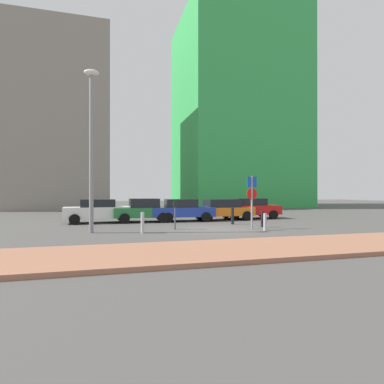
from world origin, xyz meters
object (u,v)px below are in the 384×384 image
Objects in this scene: parked_car_green at (145,210)px; traffic_bollard_mid at (233,216)px; parked_car_blue at (182,210)px; street_lamp at (91,138)px; parked_car_white at (99,211)px; parking_sign_post at (252,196)px; traffic_bollard_edge at (142,223)px; parking_meter at (175,212)px; parked_car_orange at (222,209)px; traffic_bollard_far at (265,222)px; traffic_bollard_near at (262,219)px; parked_car_red at (249,208)px.

traffic_bollard_mid is (4.95, -2.98, -0.26)m from parked_car_green.
parked_car_blue is (2.48, -0.15, -0.01)m from parked_car_green.
parked_car_blue is 0.55× the size of street_lamp.
parking_sign_post is (7.84, -5.71, 0.97)m from parked_car_white.
parked_car_green is 5.79m from traffic_bollard_edge.
parking_meter is at bearing 4.00° from street_lamp.
parked_car_orange is at bearing 85.10° from parking_sign_post.
street_lamp is 8.97× the size of traffic_bollard_far.
parked_car_blue is 4.91× the size of traffic_bollard_far.
parked_car_blue is at bearing 114.50° from parking_sign_post.
parked_car_green reaches higher than traffic_bollard_edge.
parked_car_white is at bearing 150.55° from traffic_bollard_near.
parked_car_green is 8.25m from traffic_bollard_far.
parking_meter is at bearing -107.97° from parked_car_blue.
parking_sign_post is at bearing -65.50° from parked_car_blue.
traffic_bollard_far is at bearing -83.64° from traffic_bollard_mid.
parking_sign_post reaches higher than traffic_bollard_mid.
parked_car_red reaches higher than traffic_bollard_near.
parked_car_blue is at bearing -177.22° from parked_car_orange.
parking_sign_post reaches higher than traffic_bollard_edge.
parked_car_red is at bearing 65.43° from parking_sign_post.
parked_car_red is 1.60× the size of parking_sign_post.
parked_car_white is 1.03× the size of parked_car_orange.
parked_car_red is 7.29m from traffic_bollard_far.
parking_sign_post is at bearing -12.65° from parking_meter.
parking_sign_post is 2.69× the size of traffic_bollard_mid.
parking_meter is (-1.47, -4.53, 0.16)m from parked_car_blue.
parked_car_orange is 2.40m from parked_car_red.
traffic_bollard_edge is (-6.72, -0.88, 0.05)m from traffic_bollard_near.
parked_car_white is 8.44m from traffic_bollard_mid.
street_lamp reaches higher than traffic_bollard_far.
parking_sign_post is at bearing 116.72° from traffic_bollard_far.
parking_meter is 4.96m from traffic_bollard_near.
parked_car_red is at bearing 13.85° from parked_car_orange.
street_lamp is at bearing 171.06° from traffic_bollard_far.
parking_sign_post reaches higher than parked_car_green.
traffic_bollard_far is (5.32, -6.30, -0.35)m from parked_car_green.
parking_sign_post is 1.79m from traffic_bollard_near.
parked_car_red is 4.98× the size of traffic_bollard_near.
parked_car_red is (7.75, 0.56, 0.01)m from parked_car_green.
street_lamp reaches higher than traffic_bollard_edge.
street_lamp reaches higher than parked_car_green.
parked_car_red reaches higher than parked_car_orange.
parked_car_blue is at bearing 72.03° from parking_meter.
parked_car_white is at bearing 128.96° from parking_meter.
parked_car_green reaches higher than parked_car_blue.
traffic_bollard_far is at bearing -90.99° from parked_car_orange.
traffic_bollard_edge is at bearing -172.52° from traffic_bollard_near.
street_lamp is at bearing -92.47° from parked_car_white.
street_lamp is 9.21m from traffic_bollard_mid.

